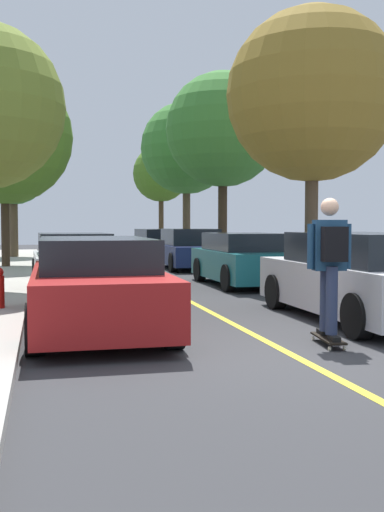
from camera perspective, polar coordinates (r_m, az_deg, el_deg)
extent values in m
plane|color=#353538|center=(7.79, 8.33, -8.65)|extent=(80.00, 80.00, 0.00)
cube|color=gold|center=(11.54, 0.76, -4.78)|extent=(0.12, 39.20, 0.01)
cube|color=maroon|center=(9.10, -9.03, -3.51)|extent=(1.86, 4.66, 0.73)
cube|color=black|center=(9.29, -9.17, 0.29)|extent=(1.63, 3.08, 0.46)
cylinder|color=black|center=(7.65, -1.75, -6.40)|extent=(0.23, 0.64, 0.64)
cylinder|color=black|center=(7.50, -14.57, -6.68)|extent=(0.23, 0.64, 0.64)
cylinder|color=black|center=(10.81, -5.18, -3.63)|extent=(0.23, 0.64, 0.64)
cylinder|color=black|center=(10.71, -14.17, -3.78)|extent=(0.23, 0.64, 0.64)
cube|color=white|center=(15.48, -11.06, -0.98)|extent=(2.01, 4.32, 0.65)
cube|color=black|center=(15.41, -11.07, 1.16)|extent=(1.74, 2.53, 0.51)
cylinder|color=black|center=(14.17, -7.02, -2.05)|extent=(0.24, 0.65, 0.64)
cylinder|color=black|center=(14.02, -14.23, -2.18)|extent=(0.24, 0.65, 0.64)
cylinder|color=black|center=(17.00, -8.43, -1.22)|extent=(0.24, 0.65, 0.64)
cylinder|color=black|center=(16.88, -14.44, -1.31)|extent=(0.24, 0.65, 0.64)
cube|color=#B7B7BC|center=(10.28, 15.49, -2.75)|extent=(1.87, 4.45, 0.75)
cube|color=black|center=(10.06, 16.10, 0.68)|extent=(1.64, 2.96, 0.50)
cylinder|color=black|center=(11.31, 7.92, -3.35)|extent=(0.23, 0.64, 0.64)
cylinder|color=black|center=(12.04, 15.56, -3.05)|extent=(0.23, 0.64, 0.64)
cylinder|color=black|center=(8.58, 15.35, -5.47)|extent=(0.23, 0.64, 0.64)
cube|color=#196066|center=(15.54, 5.01, -0.79)|extent=(1.84, 4.07, 0.71)
cube|color=black|center=(15.59, 4.93, 1.35)|extent=(1.62, 2.44, 0.44)
cylinder|color=black|center=(16.58, 0.73, -1.29)|extent=(0.22, 0.64, 0.64)
cylinder|color=black|center=(17.09, 6.29, -1.18)|extent=(0.22, 0.64, 0.64)
cylinder|color=black|center=(14.03, 3.45, -2.09)|extent=(0.22, 0.64, 0.64)
cylinder|color=black|center=(14.63, 9.86, -1.92)|extent=(0.22, 0.64, 0.64)
cube|color=navy|center=(21.23, -0.19, 0.16)|extent=(1.96, 4.27, 0.65)
cube|color=black|center=(21.24, -0.21, 1.81)|extent=(1.69, 2.51, 0.57)
cylinder|color=black|center=(22.46, -3.14, -0.16)|extent=(0.23, 0.64, 0.64)
cylinder|color=black|center=(22.82, 1.18, -0.11)|extent=(0.23, 0.64, 0.64)
cylinder|color=black|center=(19.68, -1.78, -0.61)|extent=(0.23, 0.64, 0.64)
cylinder|color=black|center=(20.08, 3.11, -0.54)|extent=(0.23, 0.64, 0.64)
cube|color=navy|center=(27.07, -3.20, 0.81)|extent=(2.02, 4.43, 0.68)
cube|color=black|center=(26.97, -3.16, 2.04)|extent=(1.75, 2.91, 0.48)
cylinder|color=black|center=(28.37, -5.59, 0.50)|extent=(0.24, 0.65, 0.64)
cylinder|color=black|center=(28.73, -2.13, 0.54)|extent=(0.24, 0.65, 0.64)
cylinder|color=black|center=(25.45, -4.41, 0.21)|extent=(0.24, 0.65, 0.64)
cylinder|color=black|center=(25.85, -0.57, 0.27)|extent=(0.24, 0.65, 0.64)
cylinder|color=#3D2D1E|center=(21.39, -17.18, 3.32)|extent=(0.27, 0.27, 3.17)
sphere|color=#4C7A23|center=(21.60, -17.29, 10.75)|extent=(4.57, 4.57, 4.57)
cylinder|color=brown|center=(27.58, -16.45, 3.04)|extent=(0.38, 0.38, 2.98)
sphere|color=#3D7F33|center=(27.69, -16.52, 7.92)|extent=(3.16, 3.16, 3.16)
cylinder|color=brown|center=(16.52, 11.17, 3.69)|extent=(0.35, 0.35, 3.28)
sphere|color=olive|center=(16.87, 11.29, 14.62)|extent=(4.57, 4.57, 4.57)
cylinder|color=#3D2D1E|center=(24.21, 2.90, 4.50)|extent=(0.36, 0.36, 4.10)
sphere|color=#3D7F33|center=(24.48, 2.92, 11.80)|extent=(4.53, 4.53, 4.53)
cylinder|color=brown|center=(30.20, -0.52, 4.01)|extent=(0.38, 0.38, 3.88)
sphere|color=#3D7F33|center=(30.43, -0.53, 10.12)|extent=(4.55, 4.55, 4.55)
cylinder|color=#4C3823|center=(36.66, -2.92, 3.63)|extent=(0.30, 0.30, 3.61)
sphere|color=#4C7A23|center=(36.79, -2.93, 7.77)|extent=(3.39, 3.39, 3.39)
cube|color=black|center=(8.12, 12.69, -7.56)|extent=(0.34, 0.86, 0.02)
cylinder|color=beige|center=(8.42, 11.33, -7.60)|extent=(0.03, 0.06, 0.06)
cylinder|color=beige|center=(8.47, 12.56, -7.55)|extent=(0.03, 0.06, 0.06)
cylinder|color=beige|center=(7.78, 12.82, -8.50)|extent=(0.03, 0.06, 0.06)
cylinder|color=beige|center=(7.84, 14.15, -8.42)|extent=(0.03, 0.06, 0.06)
cube|color=#99999E|center=(8.44, 11.95, -7.31)|extent=(0.10, 0.05, 0.02)
cube|color=#99999E|center=(7.80, 13.49, -8.17)|extent=(0.10, 0.05, 0.02)
cube|color=black|center=(8.31, 12.21, -7.00)|extent=(0.14, 0.27, 0.06)
cube|color=black|center=(7.90, 13.20, -7.54)|extent=(0.14, 0.27, 0.06)
cylinder|color=#283351|center=(8.15, 12.46, -3.90)|extent=(0.17, 0.17, 0.87)
cylinder|color=#283351|center=(7.92, 13.01, -4.10)|extent=(0.17, 0.17, 0.87)
cube|color=navy|center=(7.98, 12.79, 1.00)|extent=(0.43, 0.27, 0.65)
sphere|color=tan|center=(7.98, 12.83, 4.52)|extent=(0.23, 0.23, 0.23)
cylinder|color=navy|center=(7.91, 11.11, 0.90)|extent=(0.10, 0.10, 0.58)
cylinder|color=navy|center=(8.07, 14.44, 0.90)|extent=(0.10, 0.10, 0.58)
cube|color=black|center=(7.79, 13.26, 1.09)|extent=(0.32, 0.22, 0.44)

